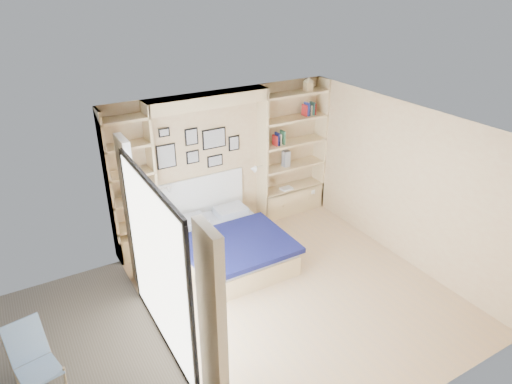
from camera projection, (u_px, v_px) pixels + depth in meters
ground at (294, 291)px, 6.67m from camera, size 4.50×4.50×0.00m
room_shell at (222, 191)px, 7.20m from camera, size 4.50×4.50×4.50m
bed at (228, 245)px, 7.30m from camera, size 1.60×2.01×1.07m
photo_gallery at (198, 147)px, 7.48m from camera, size 1.48×0.02×0.82m
reading_lamps at (213, 178)px, 7.60m from camera, size 1.92×0.12×0.15m
shelf_decor at (281, 130)px, 8.01m from camera, size 3.52×0.23×2.03m
deck_chair at (33, 357)px, 5.08m from camera, size 0.56×0.78×0.72m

